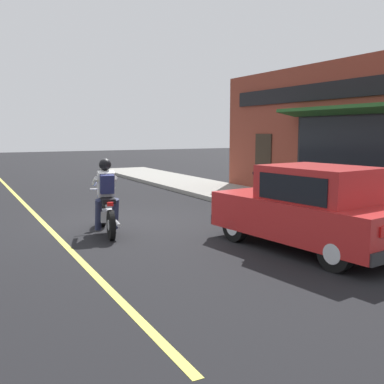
% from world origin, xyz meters
% --- Properties ---
extents(ground_plane, '(80.00, 80.00, 0.00)m').
position_xyz_m(ground_plane, '(0.00, 0.00, 0.00)').
color(ground_plane, black).
extents(sidewalk_curb, '(2.60, 22.00, 0.14)m').
position_xyz_m(sidewalk_curb, '(4.75, 3.00, 0.07)').
color(sidewalk_curb, gray).
rests_on(sidewalk_curb, ground).
extents(lane_stripe, '(0.12, 19.80, 0.01)m').
position_xyz_m(lane_stripe, '(-1.80, 3.00, 0.00)').
color(lane_stripe, '#D1C64C').
rests_on(lane_stripe, ground).
extents(storefront_building, '(1.25, 9.89, 4.20)m').
position_xyz_m(storefront_building, '(6.28, -0.13, 2.11)').
color(storefront_building, brown).
rests_on(storefront_building, ground).
extents(motorcycle_with_rider, '(0.65, 2.01, 1.62)m').
position_xyz_m(motorcycle_with_rider, '(-0.76, -0.86, 0.68)').
color(motorcycle_with_rider, black).
rests_on(motorcycle_with_rider, ground).
extents(car_hatchback, '(2.09, 3.95, 1.57)m').
position_xyz_m(car_hatchback, '(2.15, -3.97, 0.77)').
color(car_hatchback, black).
rests_on(car_hatchback, ground).
extents(trash_bin, '(0.56, 0.56, 0.98)m').
position_xyz_m(trash_bin, '(4.91, -2.09, 0.64)').
color(trash_bin, '#23512D').
rests_on(trash_bin, sidewalk_curb).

